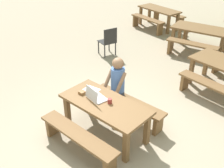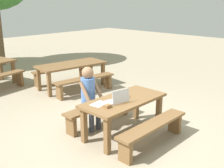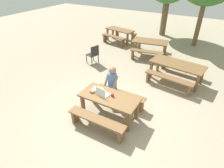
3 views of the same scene
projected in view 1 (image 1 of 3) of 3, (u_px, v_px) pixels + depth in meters
ground_plane at (105, 133)px, 5.12m from camera, size 30.00×30.00×0.00m
picnic_table_front at (105, 108)px, 4.82m from camera, size 1.67×0.78×0.70m
bench_near at (78, 138)px, 4.53m from camera, size 1.65×0.30×0.42m
bench_far at (128, 104)px, 5.39m from camera, size 1.65×0.30×0.42m
laptop at (95, 96)px, 4.82m from camera, size 0.40×0.34×0.25m
small_pouch at (82, 93)px, 5.00m from camera, size 0.11×0.09×0.05m
paper_sheet at (92, 89)px, 5.14m from camera, size 0.32×0.25×0.00m
coffee_mug at (110, 101)px, 4.72m from camera, size 0.08×0.08×0.09m
person_seated at (117, 83)px, 5.32m from camera, size 0.39×0.40×1.25m
plastic_chair at (108, 41)px, 8.01m from camera, size 0.55×0.55×0.87m
picnic_table_mid at (159, 12)px, 10.19m from camera, size 1.77×0.98×0.73m
bench_mid_south at (147, 21)px, 10.02m from camera, size 1.54×0.58×0.47m
bench_mid_north at (168, 16)px, 10.62m from camera, size 1.54×0.58×0.47m
bench_rear_south at (215, 90)px, 5.83m from camera, size 1.79×0.54×0.45m
picnic_table_distant at (200, 31)px, 8.25m from camera, size 1.80×1.09×0.74m
bench_distant_south at (192, 47)px, 7.88m from camera, size 1.55×0.53×0.48m
bench_distant_north at (205, 33)px, 8.89m from camera, size 1.55×0.53×0.48m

